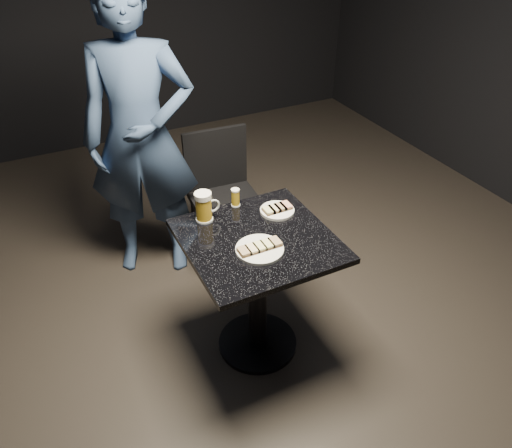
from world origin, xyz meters
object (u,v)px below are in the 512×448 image
object	(u,v)px
beer_mug	(204,207)
chair	(223,190)
plate_large	(260,249)
patron	(140,138)
plate_small	(277,211)
table	(258,276)
beer_tumbler	(235,197)

from	to	relation	value
beer_mug	chair	distance (m)	0.77
plate_large	patron	world-z (taller)	patron
plate_small	patron	xyz separation A→B (m)	(-0.47, 0.83, 0.16)
plate_large	plate_small	size ratio (longest dim) A/B	1.27
table	chair	size ratio (longest dim) A/B	0.85
beer_mug	plate_large	bearing A→B (deg)	-69.04
plate_small	beer_mug	distance (m)	0.38
plate_small	table	xyz separation A→B (m)	(-0.19, -0.16, -0.25)
table	beer_tumbler	size ratio (longest dim) A/B	7.65
beer_tumbler	chair	xyz separation A→B (m)	(0.15, 0.55, -0.30)
plate_large	table	size ratio (longest dim) A/B	0.30
patron	chair	size ratio (longest dim) A/B	2.09
table	beer_mug	bearing A→B (deg)	123.36
plate_large	beer_mug	distance (m)	0.38
plate_large	beer_tumbler	distance (m)	0.41
beer_tumbler	plate_small	bearing A→B (deg)	-42.46
beer_tumbler	table	bearing A→B (deg)	-94.61
plate_small	beer_tumbler	size ratio (longest dim) A/B	1.82
patron	plate_large	bearing A→B (deg)	-55.22
plate_large	patron	xyz separation A→B (m)	(-0.24, 1.08, 0.16)
patron	plate_small	bearing A→B (deg)	-38.21
table	beer_tumbler	xyz separation A→B (m)	(0.03, 0.31, 0.29)
beer_mug	chair	bearing A→B (deg)	60.07
plate_large	beer_tumbler	size ratio (longest dim) A/B	2.32
chair	patron	bearing A→B (deg)	164.98
plate_small	beer_tumbler	distance (m)	0.23
plate_large	chair	size ratio (longest dim) A/B	0.26
plate_large	chair	distance (m)	1.01
patron	beer_mug	size ratio (longest dim) A/B	11.63
plate_large	table	bearing A→B (deg)	68.32
plate_large	beer_tumbler	world-z (taller)	beer_tumbler
patron	beer_mug	bearing A→B (deg)	-59.43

